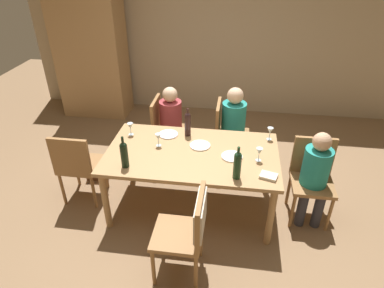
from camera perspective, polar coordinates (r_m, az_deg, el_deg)
The scene contains 24 objects.
ground_plane at distance 4.06m, azimuth -0.00°, elevation -10.31°, with size 10.00×10.00×0.00m, color #846647.
rear_room_partition at distance 5.90m, azimuth 3.94°, elevation 18.18°, with size 6.40×0.12×2.70m, color tan.
armoire_cabinet at distance 6.03m, azimuth -16.74°, elevation 14.79°, with size 1.18×0.62×2.18m.
dining_table at distance 3.64m, azimuth -0.00°, elevation -2.37°, with size 1.84×1.06×0.75m.
chair_right_end at distance 3.87m, azimuth 19.71°, elevation -4.77°, with size 0.44×0.44×0.92m.
chair_far_right at distance 4.47m, azimuth 5.82°, elevation 2.27°, with size 0.44×0.44×0.92m.
chair_far_left at distance 4.56m, azimuth -4.64°, elevation 2.99°, with size 0.44×0.44×0.92m.
chair_near at distance 2.98m, azimuth -0.11°, elevation -13.59°, with size 0.46×0.44×0.92m.
chair_left_end at distance 4.02m, azimuth -18.92°, elevation -3.15°, with size 0.44×0.44×0.92m.
person_woman_host at distance 3.72m, azimuth 20.25°, elevation -4.56°, with size 0.28×0.33×1.08m.
person_man_bearded at distance 4.41m, azimuth 7.37°, elevation 3.58°, with size 0.36×0.31×1.14m.
person_man_guest at distance 4.49m, azimuth -3.29°, elevation 4.09°, with size 0.34×0.29×1.10m.
wine_bottle_tall_green at distance 3.36m, azimuth -11.45°, elevation -1.64°, with size 0.08×0.08×0.34m.
wine_bottle_dark_red at distance 3.17m, azimuth 7.71°, elevation -3.45°, with size 0.08×0.08×0.34m.
wine_bottle_short_olive at distance 3.83m, azimuth -0.74°, elevation 3.53°, with size 0.07×0.07×0.34m.
wine_glass_near_left at distance 3.93m, azimuth -10.44°, elevation 2.93°, with size 0.07×0.07×0.15m.
wine_glass_centre at distance 3.67m, azimuth -5.75°, elevation 1.14°, with size 0.07×0.07×0.15m.
wine_glass_near_right at distance 3.47m, azimuth 11.36°, elevation -1.31°, with size 0.07×0.07×0.15m.
wine_glass_far at distance 3.87m, azimuth 13.12°, elevation 2.14°, with size 0.07×0.07×0.15m.
dinner_plate_host at distance 3.70m, azimuth 1.38°, elevation -0.24°, with size 0.23×0.23×0.01m, color white.
dinner_plate_guest_left at distance 3.54m, azimuth 6.80°, elevation -2.10°, with size 0.23×0.23×0.01m, color silver.
dinner_plate_guest_right at distance 3.92m, azimuth -4.03°, elevation 1.65°, with size 0.22×0.22×0.01m, color white.
folded_napkin at distance 3.30m, azimuth 12.87°, elevation -5.34°, with size 0.16×0.12×0.03m, color beige.
handbag at distance 4.57m, azimuth -15.78°, elevation -4.46°, with size 0.28×0.12×0.22m, color brown.
Camera 1 is at (0.43, -2.99, 2.71)m, focal length 31.41 mm.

